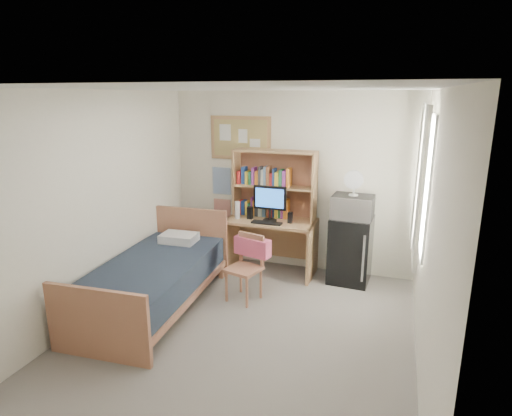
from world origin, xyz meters
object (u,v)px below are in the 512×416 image
(mini_fridge, at_px, (350,250))
(microwave, at_px, (353,207))
(desk, at_px, (271,246))
(monitor, at_px, (270,204))
(desk_chair, at_px, (244,269))
(bed, at_px, (154,285))
(speaker_right, at_px, (290,218))
(bulletin_board, at_px, (240,138))
(speaker_left, at_px, (250,213))
(desk_fan, at_px, (354,184))

(mini_fridge, height_order, microwave, microwave)
(desk, relative_size, monitor, 2.55)
(desk_chair, relative_size, bed, 0.39)
(desk, bearing_deg, speaker_right, -11.31)
(bulletin_board, height_order, speaker_right, bulletin_board)
(monitor, distance_m, speaker_left, 0.34)
(bed, relative_size, speaker_left, 12.21)
(microwave, xyz_separation_m, desk_fan, (0.00, 0.00, 0.31))
(desk_chair, bearing_deg, microwave, 54.77)
(desk, distance_m, bed, 1.84)
(monitor, relative_size, desk_fan, 1.61)
(desk_chair, xyz_separation_m, speaker_left, (-0.24, 0.92, 0.47))
(monitor, bearing_deg, speaker_right, 0.00)
(mini_fridge, relative_size, microwave, 1.73)
(monitor, bearing_deg, desk, 90.00)
(speaker_right, distance_m, microwave, 0.87)
(desk_fan, bearing_deg, monitor, -172.28)
(desk_chair, distance_m, speaker_right, 1.08)
(desk_chair, height_order, desk_fan, desk_fan)
(mini_fridge, bearing_deg, bulletin_board, 174.18)
(speaker_left, distance_m, desk_fan, 1.53)
(bulletin_board, relative_size, mini_fridge, 1.01)
(monitor, relative_size, microwave, 0.94)
(desk, height_order, desk_chair, desk_chair)
(mini_fridge, relative_size, speaker_right, 5.97)
(bulletin_board, height_order, speaker_left, bulletin_board)
(monitor, relative_size, speaker_right, 3.23)
(bulletin_board, distance_m, desk_fan, 1.82)
(desk_chair, distance_m, microwave, 1.70)
(bed, bearing_deg, microwave, 32.17)
(bulletin_board, height_order, microwave, bulletin_board)
(bulletin_board, distance_m, bed, 2.49)
(desk_chair, xyz_separation_m, desk_fan, (1.20, 1.00, 0.97))
(bulletin_board, xyz_separation_m, desk_fan, (1.72, -0.30, -0.53))
(bed, bearing_deg, mini_fridge, 32.50)
(desk, xyz_separation_m, speaker_right, (0.30, -0.06, 0.48))
(bed, distance_m, monitor, 1.94)
(bed, height_order, monitor, monitor)
(speaker_left, bearing_deg, desk_fan, 4.17)
(bulletin_board, distance_m, speaker_left, 1.13)
(microwave, bearing_deg, speaker_left, -173.37)
(desk_chair, relative_size, speaker_left, 4.75)
(desk_chair, distance_m, bed, 1.12)
(desk, height_order, speaker_right, speaker_right)
(bed, distance_m, speaker_right, 2.05)
(bulletin_board, xyz_separation_m, mini_fridge, (1.72, -0.28, -1.46))
(desk, distance_m, speaker_left, 0.58)
(bulletin_board, bearing_deg, desk_fan, -9.80)
(mini_fridge, xyz_separation_m, desk_fan, (-0.00, -0.02, 0.93))
(speaker_right, xyz_separation_m, microwave, (0.84, 0.09, 0.20))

